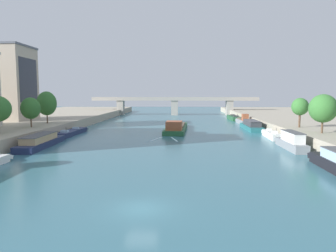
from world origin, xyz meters
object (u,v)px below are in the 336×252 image
(tree_right_third, at_px, (300,107))
(moored_boat_right_end, at_px, (243,121))
(barge_midriver, at_px, (176,127))
(tree_left_third, at_px, (47,103))
(moored_boat_left_end, at_px, (41,141))
(tree_right_by_lamp, at_px, (323,108))
(bridge_far, at_px, (175,103))
(moored_boat_right_downstream, at_px, (291,142))
(moored_boat_left_gap_after, at_px, (72,132))
(moored_boat_right_far, at_px, (234,118))
(tree_left_past_mid, at_px, (31,108))
(moored_boat_right_second, at_px, (271,135))
(moored_boat_right_upstream, at_px, (251,126))

(tree_right_third, bearing_deg, moored_boat_right_end, 99.61)
(barge_midriver, distance_m, tree_left_third, 30.81)
(moored_boat_left_end, xyz_separation_m, tree_right_by_lamp, (48.28, 2.65, 5.61))
(moored_boat_left_end, xyz_separation_m, bridge_far, (20.96, 81.94, 4.10))
(tree_left_third, bearing_deg, tree_right_third, -6.85)
(barge_midriver, distance_m, tree_right_third, 28.55)
(moored_boat_right_downstream, xyz_separation_m, tree_right_third, (5.75, 12.32, 5.22))
(moored_boat_left_gap_after, bearing_deg, moored_boat_right_downstream, -21.14)
(moored_boat_right_far, bearing_deg, tree_right_third, -83.40)
(tree_left_past_mid, height_order, bridge_far, tree_left_past_mid)
(tree_right_third, distance_m, bridge_far, 75.01)
(barge_midriver, distance_m, tree_left_past_mid, 32.98)
(moored_boat_right_downstream, xyz_separation_m, tree_left_third, (-49.08, 18.90, 5.62))
(moored_boat_right_second, distance_m, tree_right_by_lamp, 12.94)
(moored_boat_right_downstream, bearing_deg, moored_boat_left_end, 179.48)
(moored_boat_right_downstream, xyz_separation_m, tree_left_past_mid, (-48.65, 10.31, 4.90))
(barge_midriver, relative_size, tree_left_past_mid, 3.89)
(moored_boat_left_end, distance_m, tree_right_third, 49.62)
(barge_midriver, xyz_separation_m, moored_boat_left_gap_after, (-23.17, -8.14, -0.34))
(tree_left_past_mid, distance_m, tree_right_third, 54.44)
(barge_midriver, bearing_deg, bridge_far, 91.73)
(moored_boat_right_downstream, distance_m, tree_left_third, 52.89)
(tree_left_past_mid, bearing_deg, moored_boat_right_end, 34.08)
(moored_boat_left_gap_after, xyz_separation_m, moored_boat_right_end, (43.04, 27.07, 0.46))
(tree_left_third, xyz_separation_m, tree_right_by_lamp, (55.26, -15.87, -0.31))
(barge_midriver, height_order, moored_boat_right_upstream, barge_midriver)
(barge_midriver, distance_m, moored_boat_left_end, 33.19)
(moored_boat_right_upstream, height_order, tree_right_third, tree_right_third)
(moored_boat_right_upstream, bearing_deg, tree_left_third, -169.45)
(tree_left_past_mid, bearing_deg, tree_right_by_lamp, -7.56)
(barge_midriver, height_order, moored_boat_left_gap_after, barge_midriver)
(moored_boat_left_gap_after, height_order, tree_right_third, tree_right_third)
(moored_boat_right_downstream, relative_size, tree_left_past_mid, 1.85)
(moored_boat_left_gap_after, distance_m, moored_boat_right_second, 43.08)
(moored_boat_left_end, xyz_separation_m, moored_boat_right_downstream, (42.10, -0.38, 0.30))
(moored_boat_right_second, bearing_deg, tree_right_third, -7.33)
(moored_boat_right_downstream, bearing_deg, tree_right_by_lamp, 26.13)
(moored_boat_right_second, relative_size, tree_left_past_mid, 1.74)
(moored_boat_left_gap_after, height_order, moored_boat_right_downstream, moored_boat_right_downstream)
(tree_left_past_mid, distance_m, tree_left_third, 8.63)
(moored_boat_right_second, height_order, bridge_far, bridge_far)
(barge_midriver, distance_m, moored_boat_left_gap_after, 24.56)
(tree_right_third, bearing_deg, moored_boat_right_far, 96.60)
(moored_boat_left_gap_after, distance_m, moored_boat_right_end, 50.85)
(moored_boat_left_gap_after, height_order, tree_left_third, tree_left_third)
(moored_boat_right_end, relative_size, tree_right_by_lamp, 1.69)
(moored_boat_left_gap_after, distance_m, tree_left_third, 9.40)
(barge_midriver, bearing_deg, tree_right_by_lamp, -40.14)
(moored_boat_left_end, height_order, tree_right_by_lamp, tree_right_by_lamp)
(moored_boat_right_far, xyz_separation_m, bridge_far, (-21.49, 23.24, 4.35))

